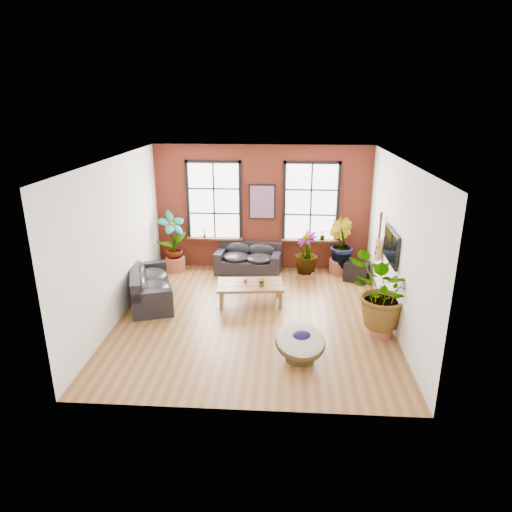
% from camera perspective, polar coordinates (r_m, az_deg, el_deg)
% --- Properties ---
extents(room, '(6.04, 6.54, 3.54)m').
position_cam_1_polar(room, '(9.86, -0.17, 1.87)').
color(room, brown).
rests_on(room, ground).
extents(sofa_back, '(1.89, 1.09, 0.83)m').
position_cam_1_polar(sofa_back, '(12.84, -0.92, -0.43)').
color(sofa_back, black).
rests_on(sofa_back, ground).
extents(sofa_left, '(1.54, 2.33, 0.85)m').
position_cam_1_polar(sofa_left, '(11.33, -13.33, -3.64)').
color(sofa_left, black).
rests_on(sofa_left, ground).
extents(coffee_table, '(1.64, 1.04, 0.60)m').
position_cam_1_polar(coffee_table, '(10.88, -0.73, -3.75)').
color(coffee_table, brown).
rests_on(coffee_table, ground).
extents(papasan_chair, '(1.17, 1.18, 0.71)m').
position_cam_1_polar(papasan_chair, '(8.68, 5.54, -10.69)').
color(papasan_chair, '#423317').
rests_on(papasan_chair, ground).
extents(poster, '(0.74, 0.06, 0.98)m').
position_cam_1_polar(poster, '(12.74, 0.77, 6.78)').
color(poster, black).
rests_on(poster, room).
extents(tv_wall_unit, '(0.13, 1.86, 1.20)m').
position_cam_1_polar(tv_wall_unit, '(10.57, 16.07, 1.14)').
color(tv_wall_unit, black).
rests_on(tv_wall_unit, room).
extents(media_box, '(0.76, 0.70, 0.51)m').
position_cam_1_polar(media_box, '(12.59, 12.48, -1.89)').
color(media_box, black).
rests_on(media_box, ground).
extents(pot_back_left, '(0.60, 0.60, 0.41)m').
position_cam_1_polar(pot_back_left, '(13.21, -10.03, -0.96)').
color(pot_back_left, brown).
rests_on(pot_back_left, ground).
extents(pot_back_right, '(0.68, 0.68, 0.41)m').
position_cam_1_polar(pot_back_right, '(13.05, 10.34, -1.23)').
color(pot_back_right, brown).
rests_on(pot_back_right, ground).
extents(pot_right_wall, '(0.51, 0.51, 0.35)m').
position_cam_1_polar(pot_right_wall, '(9.92, 15.36, -8.56)').
color(pot_right_wall, brown).
rests_on(pot_right_wall, ground).
extents(pot_mid, '(0.55, 0.55, 0.34)m').
position_cam_1_polar(pot_mid, '(12.61, 6.26, -1.92)').
color(pot_mid, brown).
rests_on(pot_mid, ground).
extents(floor_plant_back_left, '(1.00, 0.97, 1.58)m').
position_cam_1_polar(floor_plant_back_left, '(12.96, -10.36, 2.06)').
color(floor_plant_back_left, '#204813').
rests_on(floor_plant_back_left, ground).
extents(floor_plant_back_right, '(0.95, 1.00, 1.42)m').
position_cam_1_polar(floor_plant_back_right, '(12.85, 10.47, 1.53)').
color(floor_plant_back_right, '#204813').
rests_on(floor_plant_back_right, ground).
extents(floor_plant_right_wall, '(1.83, 1.86, 1.57)m').
position_cam_1_polar(floor_plant_right_wall, '(9.58, 15.58, -4.51)').
color(floor_plant_right_wall, '#204813').
rests_on(floor_plant_right_wall, ground).
extents(floor_plant_mid, '(0.91, 0.91, 1.17)m').
position_cam_1_polar(floor_plant_mid, '(12.41, 6.32, 0.45)').
color(floor_plant_mid, '#204813').
rests_on(floor_plant_mid, ground).
extents(table_plant, '(0.27, 0.24, 0.25)m').
position_cam_1_polar(table_plant, '(10.67, 0.76, -3.17)').
color(table_plant, '#204813').
rests_on(table_plant, coffee_table).
extents(sill_plant_left, '(0.17, 0.17, 0.27)m').
position_cam_1_polar(sill_plant_left, '(13.10, -6.49, 2.88)').
color(sill_plant_left, '#204813').
rests_on(sill_plant_left, room).
extents(sill_plant_right, '(0.19, 0.19, 0.27)m').
position_cam_1_polar(sill_plant_right, '(12.94, 8.29, 2.59)').
color(sill_plant_right, '#204813').
rests_on(sill_plant_right, room).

